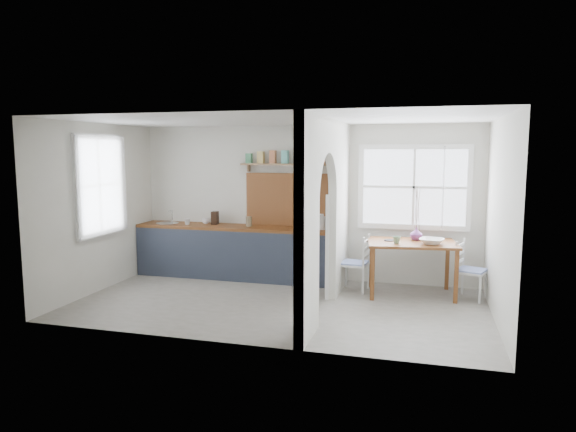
% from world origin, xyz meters
% --- Properties ---
extents(floor, '(5.80, 3.20, 0.01)m').
position_xyz_m(floor, '(0.00, 0.00, 0.00)').
color(floor, gray).
rests_on(floor, ground).
extents(ceiling, '(5.80, 3.20, 0.01)m').
position_xyz_m(ceiling, '(0.00, 0.00, 2.60)').
color(ceiling, beige).
rests_on(ceiling, walls).
extents(walls, '(5.81, 3.21, 2.60)m').
position_xyz_m(walls, '(0.00, 0.00, 1.30)').
color(walls, beige).
rests_on(walls, floor).
extents(partition, '(0.12, 3.20, 2.60)m').
position_xyz_m(partition, '(0.70, 0.06, 1.45)').
color(partition, beige).
rests_on(partition, floor).
extents(kitchen_window, '(0.10, 1.16, 1.50)m').
position_xyz_m(kitchen_window, '(-2.87, 0.00, 1.65)').
color(kitchen_window, white).
rests_on(kitchen_window, walls).
extents(nook_window, '(1.76, 0.10, 1.30)m').
position_xyz_m(nook_window, '(1.80, 1.56, 1.60)').
color(nook_window, white).
rests_on(nook_window, walls).
extents(counter, '(3.50, 0.60, 0.90)m').
position_xyz_m(counter, '(-1.13, 1.33, 0.46)').
color(counter, brown).
rests_on(counter, floor).
extents(sink, '(0.40, 0.40, 0.02)m').
position_xyz_m(sink, '(-2.43, 1.30, 0.89)').
color(sink, silver).
rests_on(sink, counter).
extents(backsplash, '(1.65, 0.03, 0.90)m').
position_xyz_m(backsplash, '(-0.20, 1.58, 1.35)').
color(backsplash, brown).
rests_on(backsplash, walls).
extents(shelf, '(1.75, 0.20, 0.21)m').
position_xyz_m(shelf, '(-0.20, 1.49, 2.01)').
color(shelf, '#977C59').
rests_on(shelf, walls).
extents(pendant_lamp, '(0.26, 0.26, 0.16)m').
position_xyz_m(pendant_lamp, '(0.15, 1.15, 1.88)').
color(pendant_lamp, beige).
rests_on(pendant_lamp, ceiling).
extents(utensil_rail, '(0.02, 0.50, 0.02)m').
position_xyz_m(utensil_rail, '(0.61, 0.90, 1.45)').
color(utensil_rail, silver).
rests_on(utensil_rail, partition).
extents(dining_table, '(1.41, 1.03, 0.81)m').
position_xyz_m(dining_table, '(1.81, 1.00, 0.41)').
color(dining_table, brown).
rests_on(dining_table, floor).
extents(chair_left, '(0.44, 0.44, 0.88)m').
position_xyz_m(chair_left, '(0.95, 1.02, 0.44)').
color(chair_left, silver).
rests_on(chair_left, floor).
extents(chair_right, '(0.51, 0.51, 0.87)m').
position_xyz_m(chair_right, '(2.67, 0.99, 0.44)').
color(chair_right, silver).
rests_on(chair_right, floor).
extents(kettle, '(0.21, 0.17, 0.25)m').
position_xyz_m(kettle, '(0.34, 1.30, 1.03)').
color(kettle, white).
rests_on(kettle, counter).
extents(mug_a, '(0.13, 0.13, 0.10)m').
position_xyz_m(mug_a, '(-2.01, 1.23, 0.95)').
color(mug_a, silver).
rests_on(mug_a, counter).
extents(mug_b, '(0.13, 0.13, 0.10)m').
position_xyz_m(mug_b, '(-1.74, 1.41, 0.95)').
color(mug_b, white).
rests_on(mug_b, counter).
extents(knife_block, '(0.12, 0.15, 0.23)m').
position_xyz_m(knife_block, '(-1.56, 1.39, 1.01)').
color(knife_block, black).
rests_on(knife_block, counter).
extents(jar, '(0.13, 0.13, 0.17)m').
position_xyz_m(jar, '(-0.90, 1.32, 0.98)').
color(jar, '#736245').
rests_on(jar, counter).
extents(towel_magenta, '(0.02, 0.03, 0.60)m').
position_xyz_m(towel_magenta, '(0.58, 0.97, 0.28)').
color(towel_magenta, '#B8123A').
rests_on(towel_magenta, counter).
extents(towel_orange, '(0.02, 0.03, 0.50)m').
position_xyz_m(towel_orange, '(0.58, 0.95, 0.25)').
color(towel_orange, orange).
rests_on(towel_orange, counter).
extents(bowl, '(0.42, 0.42, 0.09)m').
position_xyz_m(bowl, '(2.10, 0.87, 0.86)').
color(bowl, white).
rests_on(bowl, dining_table).
extents(table_cup, '(0.13, 0.13, 0.11)m').
position_xyz_m(table_cup, '(1.60, 0.80, 0.87)').
color(table_cup, gray).
rests_on(table_cup, dining_table).
extents(plate, '(0.18, 0.18, 0.01)m').
position_xyz_m(plate, '(1.48, 1.01, 0.82)').
color(plate, black).
rests_on(plate, dining_table).
extents(vase, '(0.22, 0.22, 0.20)m').
position_xyz_m(vase, '(1.87, 1.17, 0.91)').
color(vase, '#773983').
rests_on(vase, dining_table).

